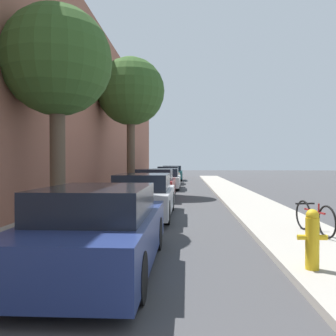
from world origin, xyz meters
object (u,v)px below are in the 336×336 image
object	(u,v)px
parked_car_white	(165,179)
parked_car_teal	(172,173)
parked_car_silver	(144,196)
parked_car_champagne	(168,176)
street_tree_near	(57,63)
parked_car_red	(155,184)
fire_hydrant	(312,238)
parked_car_navy	(100,230)
bicycle	(314,218)
street_tree_far	(131,92)

from	to	relation	value
parked_car_white	parked_car_teal	bearing A→B (deg)	89.80
parked_car_silver	parked_car_champagne	size ratio (longest dim) A/B	1.05
street_tree_near	parked_car_teal	bearing A→B (deg)	85.18
parked_car_red	parked_car_teal	distance (m)	16.26
fire_hydrant	parked_car_silver	bearing A→B (deg)	118.98
parked_car_navy	parked_car_champagne	size ratio (longest dim) A/B	1.00
parked_car_silver	fire_hydrant	size ratio (longest dim) A/B	5.10
parked_car_teal	fire_hydrant	size ratio (longest dim) A/B	4.60
parked_car_silver	bicycle	xyz separation A→B (m)	(4.01, -2.96, -0.16)
parked_car_champagne	parked_car_white	bearing A→B (deg)	-89.32
parked_car_champagne	street_tree_near	xyz separation A→B (m)	(-1.88, -18.45, 3.54)
parked_car_red	parked_car_champagne	bearing A→B (deg)	89.92
parked_car_navy	street_tree_near	world-z (taller)	street_tree_near
parked_car_red	bicycle	bearing A→B (deg)	-63.62
parked_car_red	parked_car_teal	bearing A→B (deg)	89.59
parked_car_teal	parked_car_silver	bearing A→B (deg)	-89.92
parked_car_white	parked_car_navy	bearing A→B (deg)	-89.88
parked_car_champagne	street_tree_far	size ratio (longest dim) A/B	0.62
parked_car_navy	fire_hydrant	size ratio (longest dim) A/B	4.85
parked_car_silver	street_tree_near	distance (m)	4.44
parked_car_white	parked_car_champagne	bearing A→B (deg)	90.68
parked_car_white	street_tree_near	distance (m)	13.67
parked_car_teal	parked_car_white	bearing A→B (deg)	-90.20
parked_car_red	parked_car_champagne	distance (m)	11.27
street_tree_far	fire_hydrant	xyz separation A→B (m)	(4.60, -12.66, -4.59)
parked_car_silver	parked_car_white	world-z (taller)	parked_car_silver
parked_car_teal	fire_hydrant	bearing A→B (deg)	-83.49
parked_car_silver	fire_hydrant	distance (m)	6.35
parked_car_navy	street_tree_far	distance (m)	13.35
parked_car_silver	bicycle	size ratio (longest dim) A/B	2.71
parked_car_silver	parked_car_red	size ratio (longest dim) A/B	1.05
parked_car_champagne	parked_car_teal	size ratio (longest dim) A/B	1.06
parked_car_navy	parked_car_red	xyz separation A→B (m)	(-0.11, 10.78, 0.03)
street_tree_far	bicycle	size ratio (longest dim) A/B	4.19
parked_car_navy	parked_car_red	bearing A→B (deg)	90.61
parked_car_navy	parked_car_teal	distance (m)	27.04
street_tree_far	fire_hydrant	distance (m)	14.23
fire_hydrant	parked_car_white	bearing A→B (deg)	100.57
parked_car_silver	parked_car_navy	bearing A→B (deg)	-90.33
parked_car_teal	fire_hydrant	distance (m)	27.42
street_tree_near	fire_hydrant	xyz separation A→B (m)	(5.08, -3.80, -3.62)
parked_car_white	street_tree_near	xyz separation A→B (m)	(-1.94, -13.06, 3.56)
parked_car_white	street_tree_far	size ratio (longest dim) A/B	0.67
fire_hydrant	bicycle	bearing A→B (deg)	70.28
parked_car_silver	fire_hydrant	xyz separation A→B (m)	(3.08, -5.56, -0.06)
street_tree_near	bicycle	bearing A→B (deg)	-11.28
parked_car_navy	parked_car_teal	bearing A→B (deg)	90.00
parked_car_red	street_tree_far	xyz separation A→B (m)	(-1.37, 1.68, 4.51)
parked_car_navy	fire_hydrant	bearing A→B (deg)	-3.58
parked_car_white	parked_car_teal	size ratio (longest dim) A/B	1.15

